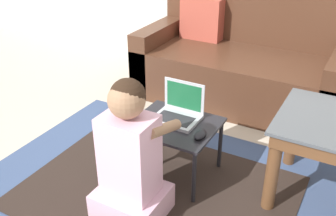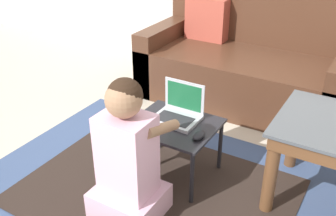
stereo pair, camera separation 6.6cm
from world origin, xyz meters
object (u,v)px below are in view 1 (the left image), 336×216
at_px(laptop_desk, 175,130).
at_px(laptop, 178,113).
at_px(computer_mouse, 200,135).
at_px(person_seated, 130,160).
at_px(couch, 243,63).

xyz_separation_m(laptop_desk, laptop, (-0.01, 0.06, 0.08)).
bearing_deg(computer_mouse, laptop_desk, 161.94).
relative_size(computer_mouse, person_seated, 0.13).
distance_m(laptop, person_seated, 0.48).
bearing_deg(computer_mouse, person_seated, -122.02).
bearing_deg(couch, computer_mouse, -81.14).
distance_m(laptop_desk, person_seated, 0.42).
distance_m(couch, laptop, 1.17).
bearing_deg(computer_mouse, laptop, 148.77).
bearing_deg(couch, laptop, -89.90).
bearing_deg(laptop, couch, 90.10).
bearing_deg(laptop_desk, laptop, 99.00).
bearing_deg(person_seated, laptop, 87.42).
xyz_separation_m(laptop_desk, computer_mouse, (0.19, -0.06, 0.06)).
xyz_separation_m(couch, laptop, (0.00, -1.17, 0.09)).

